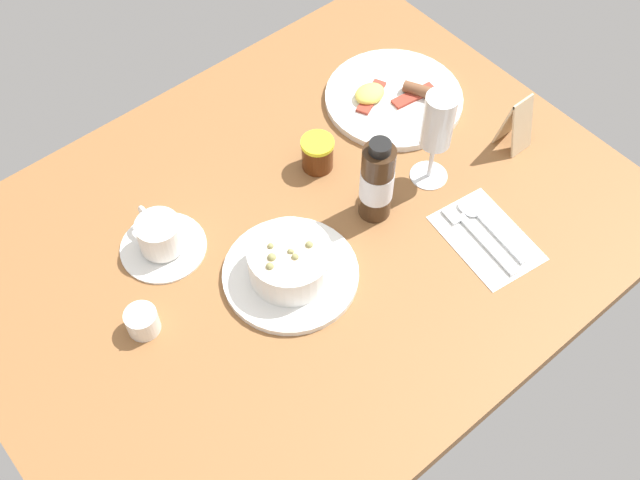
{
  "coord_description": "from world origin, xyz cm",
  "views": [
    {
      "loc": [
        -45.69,
        -59.78,
        104.74
      ],
      "look_at": [
        -0.51,
        -5.86,
        4.36
      ],
      "focal_mm": 43.47,
      "sensor_mm": 36.0,
      "label": 1
    }
  ],
  "objects": [
    {
      "name": "ground_plane",
      "position": [
        0.0,
        0.0,
        -1.5
      ],
      "size": [
        110.0,
        84.0,
        3.0
      ],
      "primitive_type": "cube",
      "color": "brown"
    },
    {
      "name": "porridge_bowl",
      "position": [
        -6.66,
        -5.9,
        3.3
      ],
      "size": [
        21.8,
        21.8,
        7.87
      ],
      "color": "white",
      "rests_on": "ground_plane"
    },
    {
      "name": "cutlery_setting",
      "position": [
        22.89,
        -20.49,
        0.26
      ],
      "size": [
        14.07,
        19.0,
        0.9
      ],
      "color": "white",
      "rests_on": "ground_plane"
    },
    {
      "name": "coffee_cup",
      "position": [
        -19.26,
        11.83,
        2.82
      ],
      "size": [
        14.17,
        14.17,
        6.67
      ],
      "color": "white",
      "rests_on": "ground_plane"
    },
    {
      "name": "creamer_jug",
      "position": [
        -29.79,
        1.05,
        2.17
      ],
      "size": [
        5.95,
        5.03,
        4.87
      ],
      "color": "white",
      "rests_on": "ground_plane"
    },
    {
      "name": "wine_glass",
      "position": [
        24.91,
        -5.2,
        12.73
      ],
      "size": [
        6.61,
        6.61,
        18.97
      ],
      "color": "white",
      "rests_on": "ground_plane"
    },
    {
      "name": "jam_jar",
      "position": [
        11.5,
        9.16,
        3.16
      ],
      "size": [
        5.82,
        5.82,
        6.24
      ],
      "color": "#4F230D",
      "rests_on": "ground_plane"
    },
    {
      "name": "sauce_bottle_brown",
      "position": [
        12.4,
        -4.76,
        7.77
      ],
      "size": [
        5.56,
        5.56,
        16.89
      ],
      "color": "#382314",
      "rests_on": "ground_plane"
    },
    {
      "name": "breakfast_plate",
      "position": [
        32.63,
        12.26,
        0.89
      ],
      "size": [
        25.95,
        25.95,
        3.7
      ],
      "color": "white",
      "rests_on": "ground_plane"
    },
    {
      "name": "menu_card",
      "position": [
        41.68,
        -9.39,
        5.44
      ],
      "size": [
        4.9,
        5.04,
        10.97
      ],
      "color": "#D0B389",
      "rests_on": "ground_plane"
    }
  ]
}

